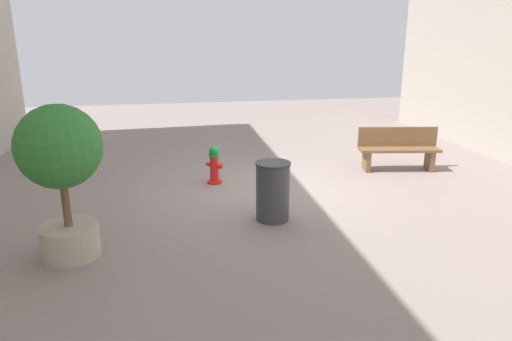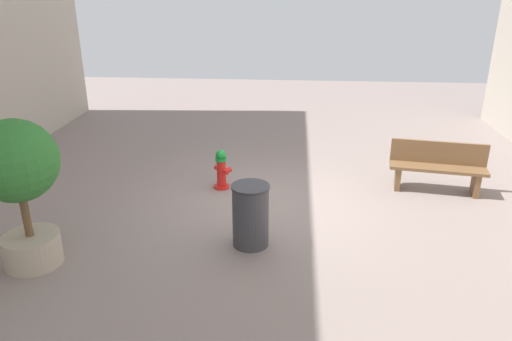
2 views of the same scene
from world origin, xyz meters
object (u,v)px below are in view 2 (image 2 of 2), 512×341
Objects in this scene: planter_tree at (18,177)px; trash_bin at (251,215)px; bench_near at (438,166)px; fire_hydrant at (222,169)px.

planter_tree is 2.17× the size of trash_bin.
trash_bin is (-3.06, -0.79, -0.85)m from planter_tree.
bench_near is 1.85× the size of trash_bin.
trash_bin reaches higher than bench_near.
bench_near is 4.12m from trash_bin.
bench_near is at bearing -145.17° from trash_bin.
fire_hydrant is at bearing -70.19° from trash_bin.
trash_bin is (3.38, 2.35, -0.00)m from bench_near.
planter_tree is at bearing 14.52° from trash_bin.
fire_hydrant is 4.15m from bench_near.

